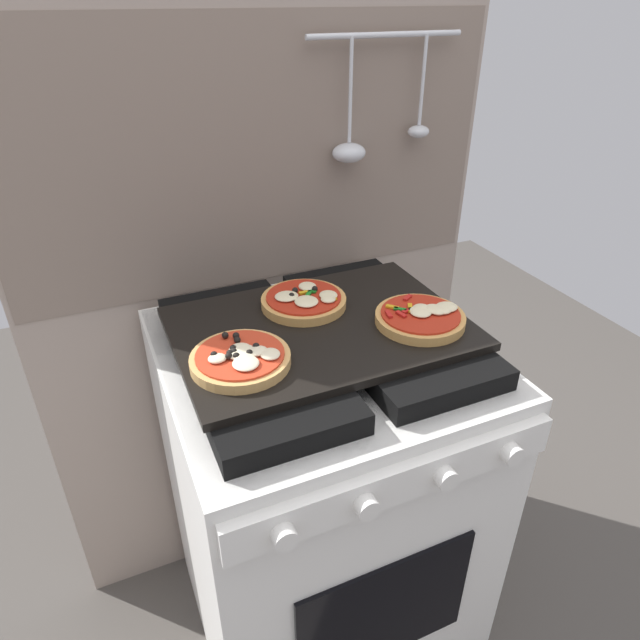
# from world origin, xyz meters

# --- Properties ---
(ground_plane) EXTENTS (4.00, 4.00, 0.00)m
(ground_plane) POSITION_xyz_m (0.00, 0.00, 0.00)
(ground_plane) COLOR #4C4742
(kitchen_backsplash) EXTENTS (1.10, 0.09, 1.55)m
(kitchen_backsplash) POSITION_xyz_m (0.00, 0.33, 0.79)
(kitchen_backsplash) COLOR gray
(kitchen_backsplash) RESTS_ON ground_plane
(stove) EXTENTS (0.60, 0.64, 0.90)m
(stove) POSITION_xyz_m (-0.00, -0.00, 0.45)
(stove) COLOR white
(stove) RESTS_ON ground_plane
(baking_tray) EXTENTS (0.54, 0.38, 0.02)m
(baking_tray) POSITION_xyz_m (0.00, 0.00, 0.91)
(baking_tray) COLOR black
(baking_tray) RESTS_ON stove
(pizza_left) EXTENTS (0.17, 0.17, 0.03)m
(pizza_left) POSITION_xyz_m (-0.17, -0.07, 0.93)
(pizza_left) COLOR tan
(pizza_left) RESTS_ON baking_tray
(pizza_right) EXTENTS (0.17, 0.17, 0.03)m
(pizza_right) POSITION_xyz_m (0.18, -0.07, 0.93)
(pizza_right) COLOR tan
(pizza_right) RESTS_ON baking_tray
(pizza_center) EXTENTS (0.17, 0.17, 0.03)m
(pizza_center) POSITION_xyz_m (-0.00, 0.08, 0.93)
(pizza_center) COLOR tan
(pizza_center) RESTS_ON baking_tray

